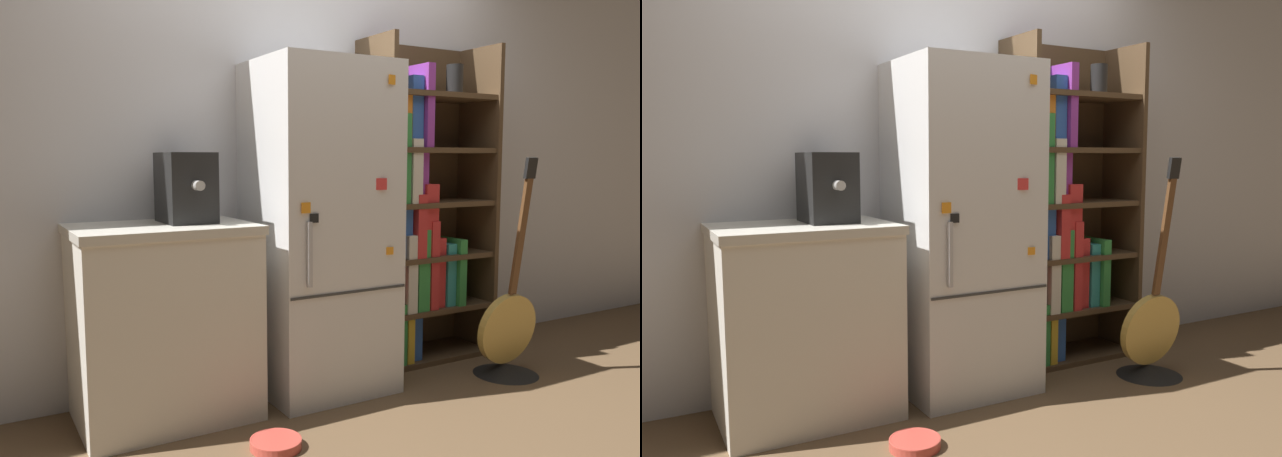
% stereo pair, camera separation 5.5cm
% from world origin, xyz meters
% --- Properties ---
extents(ground_plane, '(16.00, 16.00, 0.00)m').
position_xyz_m(ground_plane, '(0.00, 0.00, 0.00)').
color(ground_plane, brown).
extents(wall_back, '(8.00, 0.05, 2.60)m').
position_xyz_m(wall_back, '(0.00, 0.47, 1.30)').
color(wall_back, silver).
rests_on(wall_back, ground_plane).
extents(refrigerator, '(0.66, 0.62, 1.67)m').
position_xyz_m(refrigerator, '(-0.00, 0.15, 0.84)').
color(refrigerator, silver).
rests_on(refrigerator, ground_plane).
extents(bookshelf, '(0.80, 0.38, 1.86)m').
position_xyz_m(bookshelf, '(0.71, 0.29, 0.83)').
color(bookshelf, '#4C3823').
rests_on(bookshelf, ground_plane).
extents(kitchen_counter, '(0.80, 0.58, 0.90)m').
position_xyz_m(kitchen_counter, '(-0.81, 0.17, 0.45)').
color(kitchen_counter, silver).
rests_on(kitchen_counter, ground_plane).
extents(espresso_machine, '(0.22, 0.36, 0.32)m').
position_xyz_m(espresso_machine, '(-0.68, 0.22, 1.06)').
color(espresso_machine, black).
rests_on(espresso_machine, kitchen_counter).
extents(guitar, '(0.40, 0.36, 1.20)m').
position_xyz_m(guitar, '(0.99, -0.21, 0.17)').
color(guitar, black).
rests_on(guitar, ground_plane).
extents(pet_bowl, '(0.22, 0.22, 0.04)m').
position_xyz_m(pet_bowl, '(-0.51, -0.38, 0.02)').
color(pet_bowl, '#D84C3F').
rests_on(pet_bowl, ground_plane).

